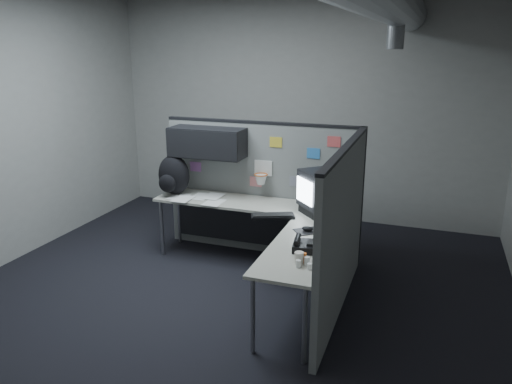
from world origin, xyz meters
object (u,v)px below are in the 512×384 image
at_px(phone, 305,245).
at_px(backpack, 173,176).
at_px(monitor, 322,192).
at_px(keyboard, 273,216).
at_px(desk, 264,222).

distance_m(phone, backpack, 2.25).
bearing_deg(monitor, keyboard, -143.57).
xyz_separation_m(desk, backpack, (-1.24, 0.25, 0.35)).
bearing_deg(monitor, backpack, 179.44).
xyz_separation_m(desk, keyboard, (0.15, -0.15, 0.14)).
distance_m(keyboard, phone, 0.90).
relative_size(monitor, phone, 2.14).
distance_m(keyboard, backpack, 1.47).
bearing_deg(backpack, monitor, 18.22).
xyz_separation_m(desk, phone, (0.69, -0.87, 0.16)).
height_order(monitor, keyboard, monitor).
bearing_deg(keyboard, monitor, 55.37).
xyz_separation_m(monitor, backpack, (-1.85, 0.09, -0.01)).
bearing_deg(keyboard, desk, 157.25).
relative_size(keyboard, backpack, 0.99).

